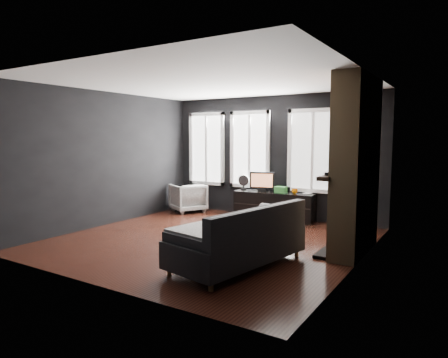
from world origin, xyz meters
The scene contains 18 objects.
floor centered at (0.00, 0.00, 0.00)m, with size 5.00×5.00×0.00m, color black.
ceiling centered at (0.00, 0.00, 2.70)m, with size 5.00×5.00×0.00m, color white.
wall_back centered at (0.00, 2.50, 1.35)m, with size 5.00×0.02×2.70m, color black.
wall_left centered at (-2.50, 0.00, 1.35)m, with size 0.02×5.00×2.70m, color black.
wall_right centered at (2.50, 0.00, 1.35)m, with size 0.02×5.00×2.70m, color black.
windows centered at (-0.45, 2.46, 2.38)m, with size 4.00×0.16×1.76m, color white, non-canonical shape.
fireplace centered at (2.30, 0.60, 1.35)m, with size 0.70×1.62×2.70m, color #93724C, non-canonical shape.
sofa centered at (1.10, -0.94, 0.44)m, with size 1.02×2.04×0.88m, color #27272A, non-canonical shape.
stripe_pillow centered at (1.42, -0.46, 0.63)m, with size 0.08×0.36×0.36m, color gray.
armchair centered at (-1.95, 1.95, 0.37)m, with size 0.72×0.68×0.75m, color silver.
media_console centered at (0.20, 2.24, 0.30)m, with size 1.75×0.55×0.60m, color black, non-canonical shape.
monitor centered at (-0.09, 2.18, 0.84)m, with size 0.54×0.12×0.49m, color black, non-canonical shape.
desk_fan centered at (-0.56, 2.19, 0.78)m, with size 0.25×0.25×0.35m, color gray, non-canonical shape.
mug centered at (0.66, 2.22, 0.66)m, with size 0.12×0.10×0.12m, color orange.
book centered at (0.82, 2.35, 0.71)m, with size 0.16×0.02×0.21m, color #AFA78B.
storage_box centered at (0.35, 2.19, 0.67)m, with size 0.24×0.16×0.13m, color #2E7831.
mantel_vase centered at (2.05, 1.05, 1.33)m, with size 0.20×0.20×0.20m, color gold.
mantel_clock centered at (2.05, 0.05, 1.25)m, with size 0.13×0.13×0.04m, color black.
Camera 1 is at (3.80, -5.64, 1.78)m, focal length 32.00 mm.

